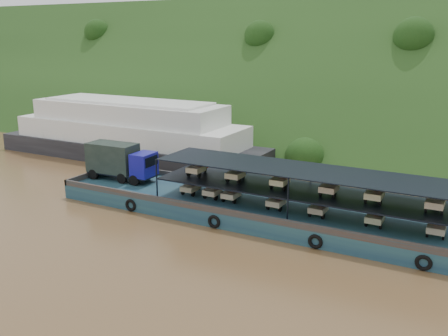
% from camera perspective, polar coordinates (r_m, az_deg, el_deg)
% --- Properties ---
extents(ground, '(160.00, 160.00, 0.00)m').
position_cam_1_polar(ground, '(40.55, 0.48, -5.68)').
color(ground, brown).
rests_on(ground, ground).
extents(hillside, '(140.00, 39.60, 39.60)m').
position_cam_1_polar(hillside, '(73.20, 13.79, 3.24)').
color(hillside, '#1F3C16').
rests_on(hillside, ground).
extents(cargo_barge, '(35.00, 7.18, 4.59)m').
position_cam_1_polar(cargo_barge, '(40.60, 2.30, -3.95)').
color(cargo_barge, '#152F4B').
rests_on(cargo_barge, ground).
extents(passenger_ferry, '(34.25, 8.61, 6.93)m').
position_cam_1_polar(passenger_ferry, '(60.80, -10.78, 3.97)').
color(passenger_ferry, black).
rests_on(passenger_ferry, ground).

